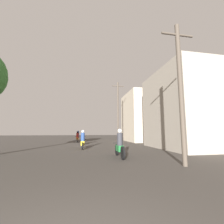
# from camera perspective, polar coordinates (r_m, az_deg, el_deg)

# --- Properties ---
(motorcycle_green) EXTENTS (0.60, 2.12, 1.60)m
(motorcycle_green) POSITION_cam_1_polar(r_m,az_deg,el_deg) (8.71, 2.95, -12.74)
(motorcycle_green) COLOR black
(motorcycle_green) RESTS_ON ground_plane
(motorcycle_yellow) EXTENTS (0.60, 2.04, 1.57)m
(motorcycle_yellow) POSITION_cam_1_polar(r_m,az_deg,el_deg) (13.21, -11.12, -10.86)
(motorcycle_yellow) COLOR black
(motorcycle_yellow) RESTS_ON ground_plane
(motorcycle_white) EXTENTS (0.60, 2.02, 1.57)m
(motorcycle_white) POSITION_cam_1_polar(r_m,az_deg,el_deg) (17.71, -11.07, -9.94)
(motorcycle_white) COLOR black
(motorcycle_white) RESTS_ON ground_plane
(motorcycle_orange) EXTENTS (0.60, 2.11, 1.48)m
(motorcycle_orange) POSITION_cam_1_polar(r_m,az_deg,el_deg) (20.75, -13.04, -9.57)
(motorcycle_orange) COLOR black
(motorcycle_orange) RESTS_ON ground_plane
(motorcycle_blue) EXTENTS (0.60, 1.99, 1.57)m
(motorcycle_blue) POSITION_cam_1_polar(r_m,az_deg,el_deg) (25.70, -12.77, -9.07)
(motorcycle_blue) COLOR black
(motorcycle_blue) RESTS_ON ground_plane
(building_right_near) EXTENTS (5.24, 6.91, 6.79)m
(building_right_near) POSITION_cam_1_polar(r_m,az_deg,el_deg) (14.87, 26.19, 0.88)
(building_right_near) COLOR gray
(building_right_near) RESTS_ON ground_plane
(building_right_far) EXTENTS (5.72, 6.77, 7.21)m
(building_right_far) POSITION_cam_1_polar(r_m,az_deg,el_deg) (23.52, 12.36, -1.98)
(building_right_far) COLOR beige
(building_right_far) RESTS_ON ground_plane
(utility_pole_near) EXTENTS (1.60, 0.20, 6.47)m
(utility_pole_near) POSITION_cam_1_polar(r_m,az_deg,el_deg) (7.46, 24.63, 8.38)
(utility_pole_near) COLOR #4C4238
(utility_pole_near) RESTS_ON ground_plane
(utility_pole_far) EXTENTS (1.60, 0.20, 7.93)m
(utility_pole_far) POSITION_cam_1_polar(r_m,az_deg,el_deg) (19.43, 2.27, 0.52)
(utility_pole_far) COLOR #4C4238
(utility_pole_far) RESTS_ON ground_plane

